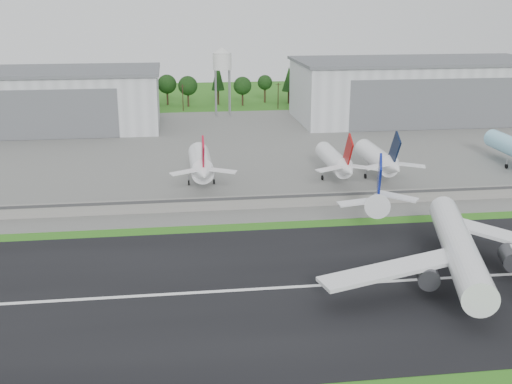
{
  "coord_description": "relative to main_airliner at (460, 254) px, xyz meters",
  "views": [
    {
      "loc": [
        -27.63,
        -93.32,
        50.09
      ],
      "look_at": [
        -9.78,
        40.0,
        9.0
      ],
      "focal_mm": 45.0,
      "sensor_mm": 36.0,
      "label": 1
    }
  ],
  "objects": [
    {
      "name": "hangar_east",
      "position": [
        51.23,
        155.34,
        7.73
      ],
      "size": [
        102.0,
        47.0,
        25.2
      ],
      "color": "silver",
      "rests_on": "ground"
    },
    {
      "name": "parked_jet_navy",
      "position": [
        6.68,
        66.97,
        1.19
      ],
      "size": [
        7.36,
        31.29,
        16.58
      ],
      "color": "white",
      "rests_on": "ground"
    },
    {
      "name": "apron",
      "position": [
        -23.77,
        110.42,
        -4.84
      ],
      "size": [
        320.0,
        150.0,
        0.1
      ],
      "primitive_type": "cube",
      "color": "slate",
      "rests_on": "ground"
    },
    {
      "name": "blast_fence",
      "position": [
        -23.77,
        45.41,
        -3.09
      ],
      "size": [
        240.0,
        0.61,
        3.5
      ],
      "color": "gray",
      "rests_on": "ground"
    },
    {
      "name": "ground",
      "position": [
        -23.77,
        -9.58,
        -4.89
      ],
      "size": [
        600.0,
        600.0,
        0.0
      ],
      "primitive_type": "plane",
      "color": "#2A6518",
      "rests_on": "ground"
    },
    {
      "name": "utility_poles",
      "position": [
        -23.77,
        190.42,
        -4.89
      ],
      "size": [
        230.0,
        3.0,
        12.0
      ],
      "primitive_type": null,
      "color": "black",
      "rests_on": "ground"
    },
    {
      "name": "water_tower",
      "position": [
        -28.77,
        175.42,
        19.66
      ],
      "size": [
        8.4,
        8.4,
        29.4
      ],
      "color": "#99999E",
      "rests_on": "ground"
    },
    {
      "name": "runway_centerline",
      "position": [
        -23.77,
        0.42,
        -4.78
      ],
      "size": [
        220.0,
        1.0,
        0.02
      ],
      "primitive_type": "cube",
      "color": "white",
      "rests_on": "runway"
    },
    {
      "name": "treeline",
      "position": [
        -23.77,
        205.42,
        -4.89
      ],
      "size": [
        320.0,
        16.0,
        22.0
      ],
      "primitive_type": null,
      "color": "black",
      "rests_on": "ground"
    },
    {
      "name": "parked_jet_red_b",
      "position": [
        -5.91,
        66.92,
        0.97
      ],
      "size": [
        7.36,
        31.29,
        16.35
      ],
      "color": "white",
      "rests_on": "ground"
    },
    {
      "name": "runway",
      "position": [
        -23.77,
        0.42,
        -4.84
      ],
      "size": [
        320.0,
        60.0,
        0.1
      ],
      "primitive_type": "cube",
      "color": "black",
      "rests_on": "ground"
    },
    {
      "name": "main_airliner",
      "position": [
        0.0,
        0.0,
        0.0
      ],
      "size": [
        55.04,
        58.25,
        18.17
      ],
      "rotation": [
        0.0,
        0.0,
        2.86
      ],
      "color": "white",
      "rests_on": "runway"
    },
    {
      "name": "hangar_west",
      "position": [
        -103.77,
        155.34,
        6.74
      ],
      "size": [
        97.0,
        44.0,
        23.2
      ],
      "color": "silver",
      "rests_on": "ground"
    },
    {
      "name": "parked_jet_red_a",
      "position": [
        -43.76,
        67.0,
        1.41
      ],
      "size": [
        7.36,
        31.29,
        16.82
      ],
      "color": "white",
      "rests_on": "ground"
    }
  ]
}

